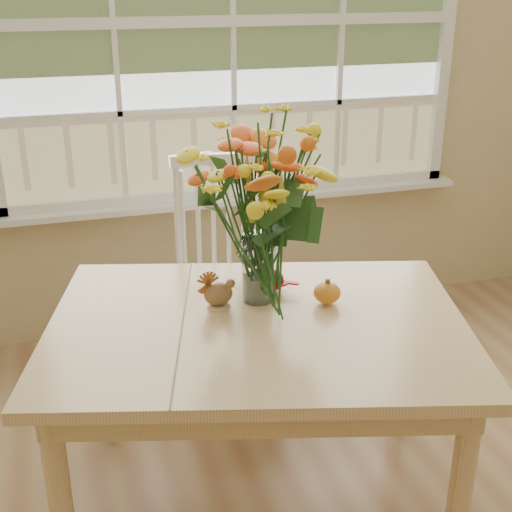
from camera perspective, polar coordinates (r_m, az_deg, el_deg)
name	(u,v)px	position (r m, az deg, el deg)	size (l,w,h in m)	color
wall_back	(231,64)	(3.41, -2.06, 15.69)	(4.00, 0.02, 2.70)	tan
window	(233,25)	(3.36, -1.93, 18.68)	(2.42, 0.12, 1.74)	silver
dining_table	(258,346)	(2.26, 0.14, -7.50)	(1.54, 1.27, 0.72)	tan
windsor_chair	(231,269)	(2.94, -2.12, -1.13)	(0.56, 0.54, 1.04)	white
flower_vase	(258,201)	(2.22, 0.13, 4.59)	(0.50, 0.50, 0.59)	white
pumpkin	(327,294)	(2.33, 5.94, -3.15)	(0.09, 0.09, 0.07)	#BF6016
turkey_figurine	(218,294)	(2.28, -3.15, -3.21)	(0.10, 0.08, 0.12)	#CCB78C
dark_gourd	(272,281)	(2.40, 1.35, -2.12)	(0.13, 0.09, 0.07)	#38160F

